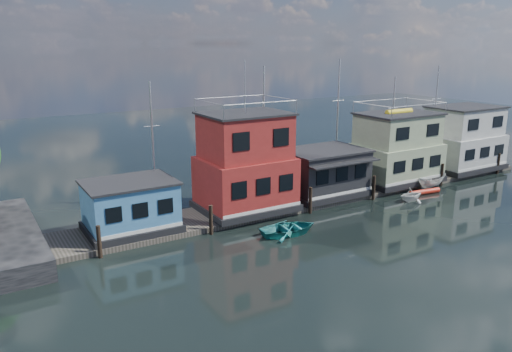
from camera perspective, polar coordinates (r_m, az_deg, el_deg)
ground at (r=37.74m, az=19.68°, el=-6.91°), size 160.00×160.00×0.00m
dock at (r=45.64m, az=8.08°, el=-2.15°), size 48.00×5.00×0.40m
houseboat_blue at (r=36.83m, az=-14.16°, el=-3.37°), size 6.40×4.90×3.66m
houseboat_red at (r=39.93m, az=-1.24°, el=1.34°), size 7.40×5.90×11.86m
houseboat_dark at (r=44.73m, az=7.70°, el=0.46°), size 7.40×6.10×4.06m
houseboat_green at (r=50.51m, az=15.75°, el=3.01°), size 8.40×5.90×7.03m
houseboat_white at (r=58.12m, az=22.57°, el=3.92°), size 8.40×5.90×6.66m
pilings at (r=43.14m, az=10.12°, el=-1.99°), size 42.28×0.28×2.20m
background_masts at (r=51.93m, az=8.22°, el=5.98°), size 36.40×0.16×12.00m
dinghy_white at (r=45.92m, az=17.30°, el=-2.03°), size 2.56×2.26×1.26m
red_kayak at (r=48.55m, az=18.71°, el=-1.72°), size 3.31×0.90×0.48m
motorboat at (r=50.55m, az=19.44°, el=-0.58°), size 3.84×1.79×1.43m
dinghy_teal at (r=36.57m, az=3.78°, el=-5.99°), size 4.61×3.54×0.89m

